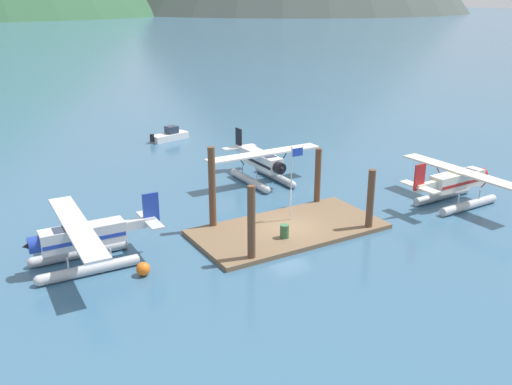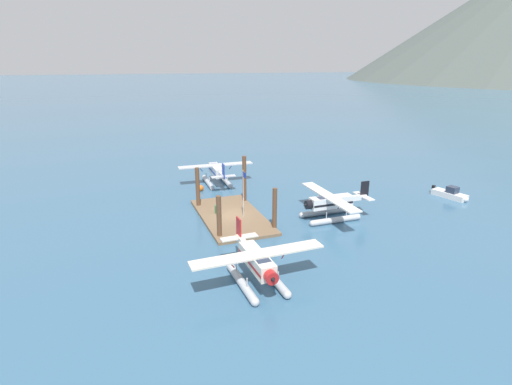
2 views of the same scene
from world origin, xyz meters
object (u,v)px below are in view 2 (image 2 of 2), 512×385
Objects in this scene: flagpole at (244,188)px; mooring_buoy at (201,188)px; seaplane_white_bow_right at (331,205)px; seaplane_silver_port_fwd at (216,173)px; seaplane_cream_stbd_aft at (257,265)px; fuel_drum at (217,209)px; boat_white_open_north at (451,194)px.

mooring_buoy is at bearing -169.62° from flagpole.
seaplane_silver_port_fwd is at bearing -154.63° from seaplane_white_bow_right.
seaplane_silver_port_fwd and seaplane_cream_stbd_aft have the same top height.
seaplane_white_bow_right is at bearing 36.98° from mooring_buoy.
fuel_drum is 0.18× the size of boat_white_open_north.
boat_white_open_north reaches higher than fuel_drum.
seaplane_white_bow_right and seaplane_cream_stbd_aft have the same top height.
seaplane_white_bow_right reaches higher than fuel_drum.
fuel_drum is 1.10× the size of mooring_buoy.
flagpole is at bearing -94.19° from boat_white_open_north.
seaplane_silver_port_fwd is at bearing -121.85° from boat_white_open_north.
mooring_buoy is (-11.66, -2.14, -3.21)m from flagpole.
mooring_buoy is at bearing -48.71° from seaplane_silver_port_fwd.
flagpole is at bearing 165.85° from seaplane_cream_stbd_aft.
boat_white_open_north is at bearing 81.88° from fuel_drum.
seaplane_white_bow_right reaches higher than boat_white_open_north.
fuel_drum is at bearing 176.72° from seaplane_cream_stbd_aft.
seaplane_cream_stbd_aft is at bearing -14.15° from flagpole.
seaplane_cream_stbd_aft is (24.47, -1.09, 1.18)m from mooring_buoy.
seaplane_white_bow_right is 2.16× the size of boat_white_open_north.
seaplane_silver_port_fwd is at bearing 177.00° from flagpole.
mooring_buoy is 18.35m from seaplane_white_bow_right.
seaplane_white_bow_right is at bearing 129.11° from seaplane_cream_stbd_aft.
seaplane_silver_port_fwd is at bearing 165.44° from fuel_drum.
fuel_drum is at bearing -98.12° from boat_white_open_north.
boat_white_open_north is (4.16, 29.11, -0.25)m from fuel_drum.
flagpole is 0.50× the size of seaplane_silver_port_fwd.
flagpole reaches higher than boat_white_open_north.
boat_white_open_north is at bearing 85.81° from flagpole.
flagpole is at bearing -108.46° from seaplane_white_bow_right.
seaplane_white_bow_right reaches higher than mooring_buoy.
seaplane_white_bow_right is at bearing -86.78° from boat_white_open_north.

